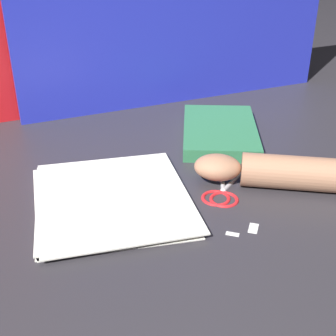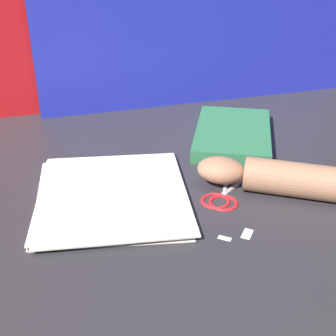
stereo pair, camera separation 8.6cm
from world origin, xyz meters
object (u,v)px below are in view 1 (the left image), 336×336
at_px(book_closed, 220,131).
at_px(hand_forearm, 276,171).
at_px(paper_stack, 112,198).
at_px(scissors, 223,189).

relative_size(book_closed, hand_forearm, 1.01).
xyz_separation_m(paper_stack, scissors, (0.21, -0.03, -0.00)).
bearing_deg(scissors, hand_forearm, -6.14).
bearing_deg(book_closed, scissors, -110.15).
relative_size(paper_stack, hand_forearm, 1.07).
bearing_deg(hand_forearm, paper_stack, 173.02).
xyz_separation_m(book_closed, hand_forearm, (0.02, -0.24, 0.02)).
distance_m(paper_stack, hand_forearm, 0.32).
bearing_deg(book_closed, paper_stack, -145.51).
height_order(paper_stack, hand_forearm, hand_forearm).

